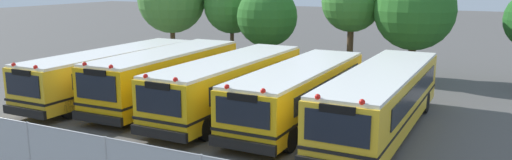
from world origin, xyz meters
name	(u,v)px	position (x,y,z in m)	size (l,w,h in m)	color
ground_plane	(232,111)	(0.00, 0.00, 0.00)	(160.00, 160.00, 0.00)	#514F4C
school_bus_0	(114,71)	(-6.76, -0.22, 1.35)	(2.55, 10.89, 2.55)	yellow
school_bus_1	(167,75)	(-3.43, -0.19, 1.44)	(2.65, 9.69, 2.74)	#EAA80C
school_bus_2	(231,83)	(0.10, -0.24, 1.39)	(2.64, 10.52, 2.63)	yellow
school_bus_3	(300,91)	(3.37, -0.08, 1.33)	(2.68, 10.40, 2.52)	yellow
school_bus_4	(382,98)	(6.82, -0.06, 1.40)	(2.73, 11.52, 2.66)	yellow
tree_0	(170,1)	(-10.71, 10.19, 4.42)	(4.83, 4.83, 6.92)	#4C3823
tree_1	(230,4)	(-6.46, 11.41, 4.24)	(3.94, 3.94, 6.09)	#4C3823
tree_2	(265,17)	(-3.06, 10.10, 3.50)	(4.01, 3.96, 5.54)	#4C3823
tree_3	(353,2)	(2.49, 10.96, 4.58)	(3.72, 3.72, 6.44)	#4C3823
tree_4	(415,9)	(6.28, 10.62, 4.28)	(4.65, 4.65, 6.51)	#4C3823
chainlink_fence	(67,159)	(-0.07, -9.53, 0.97)	(21.39, 0.07, 1.86)	#9EA0A3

